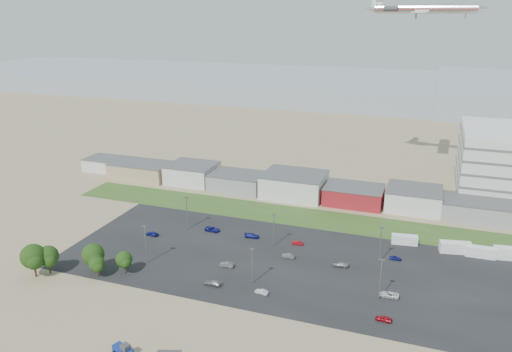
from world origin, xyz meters
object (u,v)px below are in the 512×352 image
at_px(box_trailer_a, 405,240).
at_px(airliner, 425,9).
at_px(parked_car_5, 152,234).
at_px(parked_car_6, 252,236).
at_px(parked_car_12, 340,265).
at_px(parked_car_0, 389,295).
at_px(parked_car_7, 288,256).
at_px(telehandler, 123,350).
at_px(parked_car_13, 262,292).
at_px(tree_far_left, 33,259).
at_px(parked_car_9, 212,229).
at_px(parked_car_3, 212,283).
at_px(parked_car_4, 227,264).
at_px(parked_car_2, 384,319).
at_px(parked_car_11, 298,243).
at_px(parked_car_8, 396,258).

distance_m(box_trailer_a, airliner, 88.72).
relative_size(parked_car_5, parked_car_6, 0.87).
distance_m(box_trailer_a, parked_car_12, 24.89).
relative_size(parked_car_0, parked_car_7, 1.26).
distance_m(telehandler, parked_car_13, 35.62).
distance_m(tree_far_left, parked_car_9, 51.08).
bearing_deg(parked_car_7, parked_car_3, -32.38).
distance_m(parked_car_3, parked_car_6, 29.02).
relative_size(parked_car_4, parked_car_5, 1.02).
bearing_deg(parked_car_5, parked_car_9, 124.32).
bearing_deg(parked_car_5, parked_car_7, 94.53).
xyz_separation_m(box_trailer_a, parked_car_12, (-14.99, -19.86, -0.76)).
relative_size(parked_car_0, parked_car_2, 1.28).
relative_size(parked_car_7, parked_car_11, 1.10).
distance_m(tree_far_left, airliner, 153.10).
height_order(parked_car_2, parked_car_3, parked_car_3).
bearing_deg(airliner, parked_car_13, -103.00).
height_order(airliner, parked_car_5, airliner).
distance_m(parked_car_0, parked_car_3, 42.60).
height_order(parked_car_2, parked_car_5, parked_car_5).
height_order(telehandler, parked_car_9, telehandler).
bearing_deg(parked_car_2, parked_car_12, -143.33).
xyz_separation_m(airliner, parked_car_13, (-27.51, -100.92, -64.77)).
relative_size(box_trailer_a, parked_car_2, 2.05).
bearing_deg(box_trailer_a, parked_car_2, -100.06).
bearing_deg(parked_car_9, airliner, -32.89).
height_order(parked_car_5, parked_car_11, parked_car_5).
height_order(airliner, parked_car_11, airliner).
distance_m(airliner, parked_car_13, 123.03).
bearing_deg(telehandler, parked_car_3, 98.18).
xyz_separation_m(tree_far_left, parked_car_3, (44.16, 11.26, -4.41)).
xyz_separation_m(parked_car_11, parked_car_12, (14.07, -8.91, 0.07)).
bearing_deg(parked_car_12, parked_car_6, -113.36).
bearing_deg(parked_car_8, parked_car_13, 131.46).
distance_m(parked_car_6, parked_car_7, 16.39).
bearing_deg(parked_car_3, parked_car_13, 92.08).
xyz_separation_m(parked_car_3, parked_car_11, (13.88, 28.98, -0.08)).
height_order(box_trailer_a, parked_car_6, box_trailer_a).
height_order(parked_car_3, parked_car_12, parked_car_3).
distance_m(airliner, parked_car_6, 105.14).
bearing_deg(parked_car_9, parked_car_7, -104.76).
height_order(parked_car_2, parked_car_6, parked_car_6).
distance_m(parked_car_0, parked_car_12, 17.41).
xyz_separation_m(parked_car_5, parked_car_6, (28.84, 8.88, -0.01)).
distance_m(parked_car_12, parked_car_13, 24.84).
distance_m(parked_car_6, parked_car_13, 31.38).
relative_size(tree_far_left, airliner, 0.23).
distance_m(telehandler, parked_car_12, 60.34).
distance_m(parked_car_7, parked_car_8, 29.16).
bearing_deg(parked_car_8, parked_car_3, 121.61).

